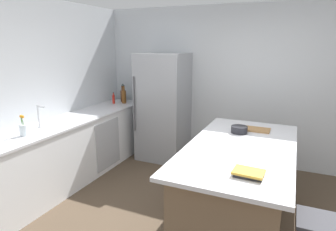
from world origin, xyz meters
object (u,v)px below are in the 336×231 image
at_px(sink_faucet, 39,116).
at_px(gin_bottle, 123,94).
at_px(syrup_bottle, 122,95).
at_px(cutting_board, 255,129).
at_px(cookbook_stack, 248,173).
at_px(hot_sauce_bottle, 114,99).
at_px(whiskey_bottle, 124,96).
at_px(mixing_bowl, 239,130).
at_px(kitchen_island, 238,184).
at_px(refrigerator, 163,107).
at_px(flower_vase, 23,129).

xyz_separation_m(sink_faucet, gin_bottle, (-0.00, 1.97, -0.03)).
distance_m(syrup_bottle, cutting_board, 2.65).
bearing_deg(cookbook_stack, hot_sauce_bottle, 143.82).
bearing_deg(sink_faucet, cutting_board, 22.93).
relative_size(hot_sauce_bottle, cutting_board, 0.58).
height_order(gin_bottle, whiskey_bottle, whiskey_bottle).
bearing_deg(whiskey_bottle, sink_faucet, -94.30).
xyz_separation_m(whiskey_bottle, hot_sauce_bottle, (-0.16, -0.10, -0.05)).
bearing_deg(mixing_bowl, whiskey_bottle, 158.09).
xyz_separation_m(hot_sauce_bottle, mixing_bowl, (2.41, -0.80, -0.06)).
bearing_deg(mixing_bowl, hot_sauce_bottle, 161.61).
xyz_separation_m(syrup_bottle, whiskey_bottle, (0.10, -0.10, 0.01)).
distance_m(gin_bottle, mixing_bowl, 2.62).
bearing_deg(kitchen_island, whiskey_bottle, 149.79).
height_order(kitchen_island, mixing_bowl, mixing_bowl).
bearing_deg(syrup_bottle, refrigerator, -4.69).
bearing_deg(mixing_bowl, cutting_board, 49.96).
xyz_separation_m(mixing_bowl, cutting_board, (0.17, 0.20, -0.03)).
distance_m(refrigerator, gin_bottle, 0.93).
bearing_deg(syrup_bottle, cookbook_stack, -39.52).
bearing_deg(cookbook_stack, mixing_bowl, 104.00).
bearing_deg(cookbook_stack, gin_bottle, 139.82).
bearing_deg(cookbook_stack, flower_vase, -179.24).
bearing_deg(refrigerator, syrup_bottle, 175.31).
bearing_deg(cookbook_stack, kitchen_island, 104.83).
xyz_separation_m(kitchen_island, cookbook_stack, (0.19, -0.71, 0.48)).
height_order(refrigerator, gin_bottle, refrigerator).
distance_m(kitchen_island, flower_vase, 2.57).
distance_m(gin_bottle, cookbook_stack, 3.51).
height_order(flower_vase, hot_sauce_bottle, flower_vase).
bearing_deg(refrigerator, gin_bottle, 170.51).
distance_m(hot_sauce_bottle, cutting_board, 2.65).
bearing_deg(mixing_bowl, syrup_bottle, 156.81).
distance_m(refrigerator, mixing_bowl, 1.75).
bearing_deg(gin_bottle, mixing_bowl, -24.52).
relative_size(flower_vase, whiskey_bottle, 0.78).
bearing_deg(syrup_bottle, mixing_bowl, -23.19).
relative_size(sink_faucet, mixing_bowl, 1.50).
distance_m(hot_sauce_bottle, cookbook_stack, 3.34).
bearing_deg(sink_faucet, flower_vase, -73.99).
bearing_deg(cookbook_stack, whiskey_bottle, 140.72).
bearing_deg(cookbook_stack, refrigerator, 129.95).
bearing_deg(gin_bottle, sink_faucet, -89.92).
height_order(refrigerator, hot_sauce_bottle, refrigerator).
relative_size(refrigerator, hot_sauce_bottle, 8.90).
relative_size(gin_bottle, syrup_bottle, 1.05).
xyz_separation_m(hot_sauce_bottle, cookbook_stack, (2.70, -1.97, -0.07)).
relative_size(gin_bottle, whiskey_bottle, 0.98).
relative_size(kitchen_island, hot_sauce_bottle, 10.36).
height_order(flower_vase, cutting_board, flower_vase).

